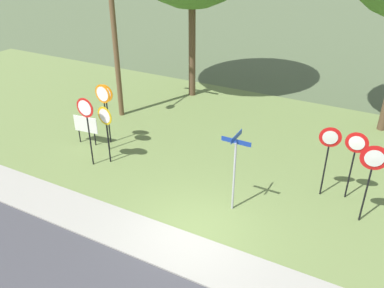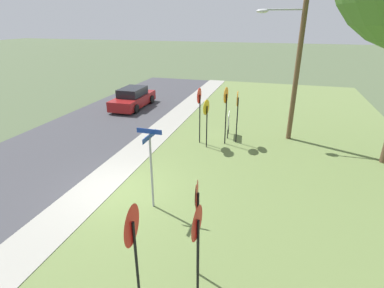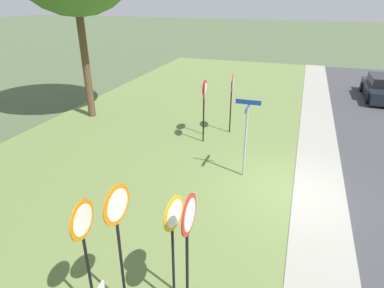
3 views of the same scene
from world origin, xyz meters
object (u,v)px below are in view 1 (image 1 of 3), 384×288
Objects in this scene: stop_sign_near_left at (86,117)px; stop_sign_far_center at (104,103)px; yield_sign_near_left at (372,166)px; notice_board at (86,126)px; utility_pole at (111,18)px; yield_sign_near_right at (355,150)px; yield_sign_far_left at (329,146)px; stop_sign_near_right at (106,123)px; stop_sign_far_left at (106,101)px; street_name_post at (235,166)px.

stop_sign_far_center reaches higher than stop_sign_near_left.
yield_sign_near_left is 11.00m from notice_board.
stop_sign_far_center is 0.33× the size of utility_pole.
notice_board is at bearing -79.55° from utility_pole.
stop_sign_near_left reaches higher than yield_sign_near_right.
yield_sign_near_left is 1.04× the size of yield_sign_far_left.
stop_sign_near_right is at bearing -165.56° from yield_sign_near_right.
utility_pole reaches higher than stop_sign_near_left.
utility_pole reaches higher than stop_sign_far_left.
yield_sign_far_left reaches higher than stop_sign_near_right.
stop_sign_far_left reaches higher than yield_sign_near_right.
stop_sign_near_left is at bearing -66.09° from utility_pole.
yield_sign_near_left is 0.31× the size of utility_pole.
stop_sign_near_right is at bearing 175.51° from street_name_post.
stop_sign_near_right is at bearing -178.16° from yield_sign_far_left.
utility_pole is (-10.09, 2.07, 2.73)m from yield_sign_far_left.
yield_sign_near_left is at bearing 7.02° from stop_sign_near_left.
yield_sign_near_left is at bearing -6.60° from notice_board.
stop_sign_near_left is at bearing -175.74° from yield_sign_far_left.
stop_sign_far_left is 2.10× the size of notice_board.
utility_pole reaches higher than stop_sign_near_right.
street_name_post reaches higher than yield_sign_near_left.
stop_sign_near_left is 9.71m from yield_sign_near_left.
yield_sign_near_left is at bearing 4.91° from stop_sign_far_center.
stop_sign_near_right is 5.41m from street_name_post.
street_name_post is at bearing -148.26° from yield_sign_far_left.
street_name_post is 9.29m from utility_pole.
stop_sign_far_left is at bearing -174.43° from yield_sign_near_right.
utility_pole is (-2.33, 3.73, 2.94)m from stop_sign_near_right.
stop_sign_near_right is (0.47, 0.47, -0.32)m from stop_sign_near_left.
stop_sign_near_left reaches higher than street_name_post.
notice_board is at bearing -151.47° from stop_sign_far_left.
stop_sign_far_center is 1.15× the size of yield_sign_near_right.
yield_sign_far_left is at bearing -162.59° from yield_sign_near_right.
stop_sign_far_center is 1.06× the size of yield_sign_near_left.
notice_board is at bearing -171.89° from yield_sign_near_right.
yield_sign_far_left is (8.23, 2.13, -0.11)m from stop_sign_near_left.
notice_board is (-10.34, -1.10, -1.01)m from yield_sign_near_right.
utility_pole is at bearing 130.73° from stop_sign_near_right.
stop_sign_near_right is 7.94m from yield_sign_far_left.
stop_sign_near_right is at bearing -58.00° from utility_pole.
yield_sign_far_left is 0.94× the size of street_name_post.
yield_sign_far_left is (8.76, 0.37, 0.01)m from stop_sign_far_left.
stop_sign_near_left is 1.06× the size of stop_sign_far_left.
stop_sign_near_left is at bearing -179.53° from street_name_post.
stop_sign_far_left is at bearing 127.52° from stop_sign_far_center.
stop_sign_near_left is at bearing -50.20° from notice_board.
stop_sign_near_left is 1.08× the size of yield_sign_far_left.
yield_sign_near_left is 0.98× the size of street_name_post.
stop_sign_far_left reaches higher than stop_sign_near_right.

